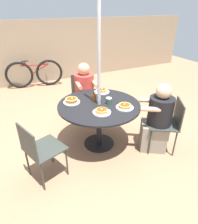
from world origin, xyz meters
TOP-DOWN VIEW (x-y plane):
  - ground_plane at (0.00, 0.00)m, footprint 12.00×12.00m
  - back_fence at (0.00, 3.53)m, footprint 10.00×0.06m
  - patio_table at (0.00, 0.00)m, footprint 1.27×1.27m
  - umbrella_pole at (0.00, 0.00)m, footprint 0.05×0.05m
  - patio_chair_north at (0.91, -0.58)m, footprint 0.61×0.61m
  - diner_north at (0.76, -0.49)m, footprint 0.58×0.55m
  - patio_chair_east at (0.16, 1.06)m, footprint 0.50×0.50m
  - diner_east at (0.13, 0.90)m, footprint 0.43×0.56m
  - patio_chair_south at (-1.02, -0.35)m, footprint 0.56×0.56m
  - pancake_plate_a at (-0.36, 0.24)m, footprint 0.26×0.26m
  - pancake_plate_b at (0.25, 0.40)m, footprint 0.26×0.26m
  - pancake_plate_c at (-0.09, -0.27)m, footprint 0.26×0.26m
  - pancake_plate_d at (0.28, -0.28)m, footprint 0.26×0.26m
  - syrup_bottle at (-0.02, 0.14)m, footprint 0.09×0.07m
  - coffee_cup at (0.14, -0.05)m, footprint 0.09×0.09m
  - drinking_glass_a at (0.08, 0.17)m, footprint 0.07×0.07m
  - bicycle at (-0.43, 3.21)m, footprint 1.54×0.46m

SIDE VIEW (x-z plane):
  - ground_plane at x=0.00m, z-range 0.00..0.00m
  - bicycle at x=-0.43m, z-range 0.00..0.76m
  - diner_north at x=0.76m, z-range -0.05..1.06m
  - patio_chair_north at x=0.91m, z-range 0.08..0.93m
  - patio_chair_east at x=0.16m, z-range 0.08..0.93m
  - patio_chair_south at x=-1.02m, z-range 0.08..0.93m
  - diner_east at x=0.13m, z-range -0.05..1.10m
  - patio_table at x=0.00m, z-range 0.28..1.02m
  - pancake_plate_b at x=0.25m, z-range 0.73..0.80m
  - pancake_plate_c at x=-0.09m, z-range 0.74..0.80m
  - pancake_plate_d at x=0.28m, z-range 0.74..0.80m
  - pancake_plate_a at x=-0.36m, z-range 0.74..0.82m
  - coffee_cup at x=0.14m, z-range 0.75..0.84m
  - drinking_glass_a at x=0.08m, z-range 0.75..0.85m
  - syrup_bottle at x=-0.02m, z-range 0.73..0.89m
  - back_fence at x=0.00m, z-range 0.00..1.75m
  - umbrella_pole at x=0.00m, z-range 0.00..2.33m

